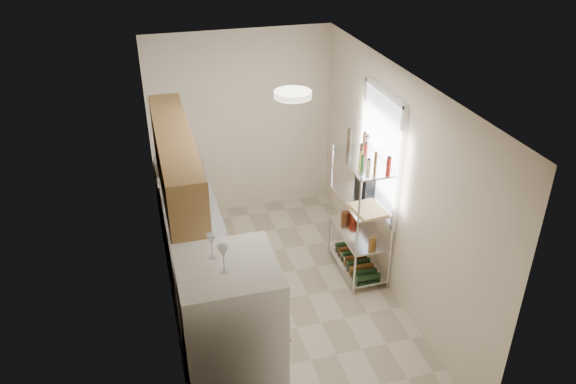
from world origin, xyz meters
name	(u,v)px	position (x,y,z in m)	size (l,w,h in m)	color
room	(284,202)	(0.00, 0.00, 1.30)	(2.52, 4.42, 2.62)	#BFB59B
counter_run	(197,258)	(-0.92, 0.44, 0.45)	(0.63, 3.51, 0.90)	#9E7A43
upper_cabinets	(177,166)	(-1.05, 0.10, 1.81)	(0.33, 2.20, 0.72)	#9E7A43
range_hood	(178,168)	(-1.00, 0.90, 1.39)	(0.50, 0.60, 0.12)	#B7BABC
window	(381,153)	(1.23, 0.35, 1.55)	(0.06, 1.00, 1.46)	white
bakers_rack	(362,192)	(1.00, 0.30, 1.11)	(0.45, 0.90, 1.73)	silver
ceiling_dome	(293,94)	(0.00, -0.30, 2.57)	(0.34, 0.34, 0.06)	white
refrigerator	(233,356)	(-0.87, -1.60, 0.90)	(0.74, 0.74, 1.80)	white
wine_glass_a	(223,259)	(-0.90, -1.67, 1.91)	(0.08, 0.08, 0.21)	silver
wine_glass_b	(212,246)	(-0.95, -1.48, 1.90)	(0.07, 0.07, 0.20)	silver
rice_cooker	(188,229)	(-1.00, 0.23, 0.99)	(0.23, 0.23, 0.19)	silver
frying_pan_large	(179,199)	(-1.02, 1.02, 0.92)	(0.27, 0.27, 0.05)	black
frying_pan_small	(185,187)	(-0.92, 1.30, 0.92)	(0.24, 0.24, 0.05)	black
cutting_board	(368,210)	(0.98, 0.04, 1.02)	(0.31, 0.41, 0.03)	tan
espresso_machine	(366,179)	(1.14, 0.51, 1.15)	(0.16, 0.23, 0.27)	black
storage_bag	(354,213)	(1.05, 0.59, 0.64)	(0.10, 0.14, 0.16)	#9D2813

